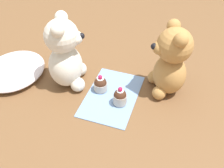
{
  "coord_description": "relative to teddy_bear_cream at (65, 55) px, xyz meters",
  "views": [
    {
      "loc": [
        -0.6,
        -0.21,
        0.64
      ],
      "look_at": [
        0.0,
        0.0,
        0.06
      ],
      "focal_mm": 42.0,
      "sensor_mm": 36.0,
      "label": 1
    }
  ],
  "objects": [
    {
      "name": "tulle_cloth",
      "position": [
        -0.03,
        0.21,
        -0.1
      ],
      "size": [
        0.24,
        0.22,
        0.04
      ],
      "primitive_type": "ellipsoid",
      "color": "silver",
      "rests_on": "ground_plane"
    },
    {
      "name": "teddy_bear_tan",
      "position": [
        0.07,
        -0.34,
        0.0
      ],
      "size": [
        0.16,
        0.15,
        0.25
      ],
      "rotation": [
        0.0,
        0.0,
        3.55
      ],
      "color": "#B78447",
      "rests_on": "ground_plane"
    },
    {
      "name": "knitted_placemat",
      "position": [
        -0.02,
        -0.17,
        -0.12
      ],
      "size": [
        0.26,
        0.17,
        0.01
      ],
      "primitive_type": "cube",
      "color": "#7A9ED1",
      "rests_on": "ground_plane"
    },
    {
      "name": "ground_plane",
      "position": [
        -0.02,
        -0.17,
        -0.12
      ],
      "size": [
        4.0,
        4.0,
        0.0
      ],
      "primitive_type": "plane",
      "color": "brown"
    },
    {
      "name": "cupcake_near_cream_bear",
      "position": [
        -0.01,
        -0.12,
        -0.09
      ],
      "size": [
        0.05,
        0.05,
        0.06
      ],
      "color": "#B2ADA3",
      "rests_on": "knitted_placemat"
    },
    {
      "name": "cupcake_near_tan_bear",
      "position": [
        -0.05,
        -0.21,
        -0.09
      ],
      "size": [
        0.04,
        0.04,
        0.07
      ],
      "color": "#B2ADA3",
      "rests_on": "knitted_placemat"
    },
    {
      "name": "teddy_bear_cream",
      "position": [
        0.0,
        0.0,
        0.0
      ],
      "size": [
        0.16,
        0.15,
        0.26
      ],
      "rotation": [
        0.0,
        0.0,
        0.33
      ],
      "color": "silver",
      "rests_on": "ground_plane"
    }
  ]
}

